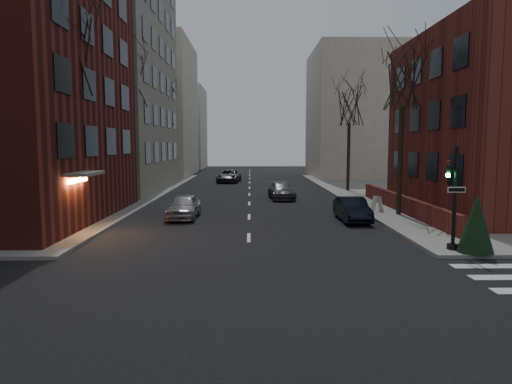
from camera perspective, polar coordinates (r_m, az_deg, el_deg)
The scene contains 20 objects.
ground at distance 9.44m, azimuth -1.14°, elevation -20.70°, with size 160.00×160.00×0.00m, color black.
building_left_tan at distance 46.76m, azimuth -23.27°, elevation 17.56°, with size 18.00×18.00×28.00m, color #A09885.
low_wall_right at distance 29.16m, azimuth 17.73°, elevation -1.37°, with size 0.35×16.00×1.00m, color maroon.
building_distant_la at distance 65.37m, azimuth -14.28°, elevation 9.98°, with size 14.00×16.00×18.00m, color beige.
building_distant_ra at distance 60.43m, azimuth 13.76°, elevation 9.39°, with size 14.00×14.00×16.00m, color beige.
building_distant_lb at distance 81.53m, azimuth -10.05°, elevation 7.84°, with size 10.00×12.00×14.00m, color beige.
traffic_signal at distance 19.26m, azimuth 23.39°, elevation -1.46°, with size 0.76×0.44×4.00m.
tree_left_a at distance 24.49m, azimuth -22.82°, elevation 15.48°, with size 4.18×4.18×10.26m.
tree_left_b at distance 35.86m, azimuth -15.47°, elevation 13.27°, with size 4.40×4.40×10.80m.
tree_left_c at distance 49.38m, azimuth -11.26°, elevation 10.28°, with size 3.96×3.96×9.72m.
tree_right_a at distance 28.09m, azimuth 17.89°, elevation 13.46°, with size 3.96×3.96×9.72m.
tree_right_b at distance 41.50m, azimuth 11.61°, elevation 10.49°, with size 3.74×3.74×9.18m.
streetlamp_near at distance 31.53m, azimuth -16.02°, elevation 5.75°, with size 0.36×0.36×6.28m.
streetlamp_far at distance 51.10m, azimuth -10.10°, elevation 5.89°, with size 0.36×0.36×6.28m.
parked_sedan at distance 25.74m, azimuth 11.93°, elevation -2.13°, with size 1.40×4.01×1.32m, color black.
car_lane_silver at distance 26.48m, azimuth -9.03°, elevation -1.77°, with size 1.65×4.09×1.39m, color #A8A8AD.
car_lane_gray at distance 35.38m, azimuth 3.21°, elevation 0.13°, with size 1.78×4.37×1.27m, color #424247.
car_lane_far at distance 51.16m, azimuth -3.41°, elevation 2.02°, with size 2.34×5.07×1.41m, color #424146.
sandwich_board at distance 28.98m, azimuth 14.89°, elevation -1.39°, with size 0.42×0.58×0.94m, color silver.
evergreen_shrub at distance 19.21m, azimuth 25.83°, elevation -3.55°, with size 1.33×1.33×2.21m, color black.
Camera 1 is at (0.07, -8.43, 4.24)m, focal length 32.00 mm.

